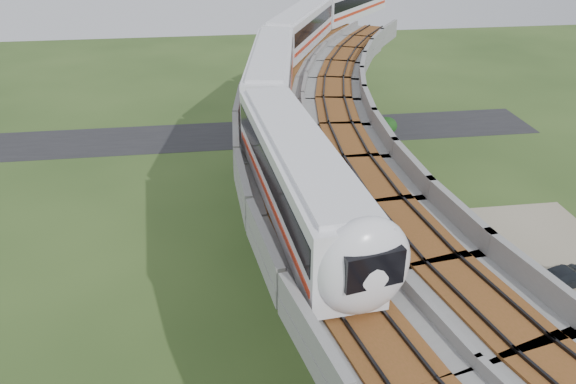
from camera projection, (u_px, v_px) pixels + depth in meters
name	position (u px, v px, depth m)	size (l,w,h in m)	color
ground	(313.00, 310.00, 35.22)	(160.00, 160.00, 0.00)	#2D471C
dirt_lot	(539.00, 311.00, 35.16)	(18.00, 26.00, 0.04)	gray
asphalt_road	(265.00, 133.00, 61.49)	(60.00, 8.00, 0.03)	#232326
viaduct	(384.00, 178.00, 31.46)	(19.58, 73.98, 11.40)	#99968E
metro_train	(313.00, 51.00, 43.94)	(20.66, 58.97, 3.64)	silver
fence	(463.00, 288.00, 36.05)	(3.87, 38.73, 1.50)	#2D382D
tree_0	(387.00, 126.00, 56.93)	(2.06, 2.06, 3.28)	#382314
tree_1	(379.00, 167.00, 49.01)	(1.90, 1.90, 2.88)	#382314
tree_2	(381.00, 197.00, 44.35)	(2.92, 2.92, 3.24)	#382314
tree_3	(403.00, 253.00, 37.68)	(2.30, 2.30, 2.78)	#382314
tree_4	(470.00, 336.00, 30.40)	(2.57, 2.57, 3.00)	#382314
car_white	(576.00, 327.00, 32.83)	(1.60, 3.99, 1.36)	silver
car_red	(553.00, 332.00, 32.64)	(1.19, 3.41, 1.13)	maroon
car_dark	(565.00, 276.00, 37.29)	(1.79, 4.41, 1.28)	black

